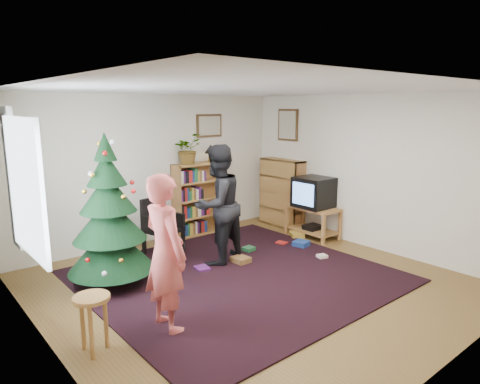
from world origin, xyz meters
TOP-DOWN VIEW (x-y plane):
  - floor at (0.00, 0.00)m, footprint 5.00×5.00m
  - ceiling at (0.00, 0.00)m, footprint 5.00×5.00m
  - wall_back at (0.00, 2.50)m, footprint 5.00×0.02m
  - wall_front at (0.00, -2.50)m, footprint 5.00×0.02m
  - wall_left at (-2.50, 0.00)m, footprint 0.02×5.00m
  - wall_right at (2.50, 0.00)m, footprint 0.02×5.00m
  - rug at (0.00, 0.30)m, footprint 3.80×3.60m
  - window_pane at (-2.47, 0.60)m, footprint 0.04×1.20m
  - curtain at (-2.43, 1.30)m, footprint 0.06×0.35m
  - picture_back at (1.15, 2.48)m, footprint 0.55×0.03m
  - picture_right at (2.48, 1.75)m, footprint 0.03×0.50m
  - christmas_tree at (-1.41, 1.12)m, footprint 1.10×1.10m
  - bookshelf_back at (0.78, 2.34)m, footprint 0.95×0.30m
  - bookshelf_right at (2.34, 1.74)m, footprint 0.30×0.95m
  - tv_stand at (2.22, 0.85)m, footprint 0.51×0.91m
  - crt_tv at (2.22, 0.85)m, footprint 0.56×0.61m
  - armchair at (-0.30, 1.83)m, footprint 0.58×0.58m
  - stool at (-2.20, -0.25)m, footprint 0.34×0.34m
  - person_standing at (-1.43, -0.30)m, footprint 0.40×0.61m
  - person_by_chair at (0.14, 0.90)m, footprint 0.97×0.82m
  - potted_plant at (0.58, 2.34)m, footprint 0.58×0.54m
  - table_lamp at (1.08, 2.34)m, footprint 0.24×0.24m
  - floor_clutter at (1.07, 0.70)m, footprint 2.40×1.20m

SIDE VIEW (x-z plane):
  - floor at x=0.00m, z-range 0.00..0.00m
  - rug at x=0.00m, z-range 0.00..0.02m
  - floor_clutter at x=1.07m, z-range 0.00..0.08m
  - tv_stand at x=2.22m, z-range 0.05..0.60m
  - stool at x=-2.20m, z-range 0.16..0.72m
  - armchair at x=-0.30m, z-range 0.03..0.92m
  - bookshelf_back at x=0.78m, z-range 0.01..1.31m
  - bookshelf_right at x=2.34m, z-range 0.01..1.31m
  - crt_tv at x=2.22m, z-range 0.55..1.08m
  - person_standing at x=-1.43m, z-range 0.00..1.65m
  - christmas_tree at x=-1.41m, z-range -0.17..1.83m
  - person_by_chair at x=0.14m, z-range 0.00..1.76m
  - wall_back at x=0.00m, z-range 0.00..2.50m
  - wall_front at x=0.00m, z-range 0.00..2.50m
  - wall_left at x=-2.50m, z-range 0.00..2.50m
  - wall_right at x=2.50m, z-range 0.00..2.50m
  - window_pane at x=-2.47m, z-range 0.80..2.20m
  - curtain at x=-2.43m, z-range 0.70..2.30m
  - table_lamp at x=1.08m, z-range 1.36..1.67m
  - potted_plant at x=0.58m, z-range 1.30..1.84m
  - picture_back at x=1.15m, z-range 1.74..2.16m
  - picture_right at x=2.48m, z-range 1.65..2.25m
  - ceiling at x=0.00m, z-range 2.50..2.50m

